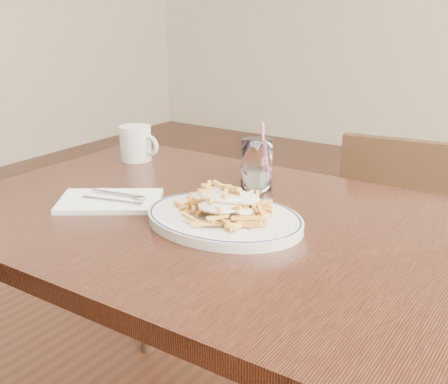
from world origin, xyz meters
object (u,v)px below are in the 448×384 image
Objects in this scene: coffee_mug at (136,143)px; loaded_fries at (224,200)px; table at (218,249)px; chair_far at (403,244)px; water_glass at (257,168)px; fries_plate at (224,219)px.

loaded_fries is at bearing -29.03° from coffee_mug.
table is 1.47× the size of chair_far.
water_glass reaches higher than table.
table is 0.24m from water_glass.
water_glass is 1.33× the size of coffee_mug.
coffee_mug is at bearing 150.97° from loaded_fries.
water_glass is at bearing 97.01° from table.
fries_plate is at bearing -29.03° from coffee_mug.
table is 2.89× the size of fries_plate.
water_glass is 0.42m from coffee_mug.
chair_far is at bearing 37.44° from coffee_mug.
table is at bearing -27.80° from coffee_mug.
water_glass is at bearing -4.38° from coffee_mug.
table is 0.14m from loaded_fries.
table is at bearing -82.99° from water_glass.
chair_far reaches higher than table.
loaded_fries is 0.24m from water_glass.
chair_far is (0.20, 0.73, -0.21)m from table.
water_glass is at bearing 104.80° from loaded_fries.
chair_far is at bearing 77.64° from loaded_fries.
loaded_fries is at bearing -102.36° from chair_far.
coffee_mug is at bearing 152.20° from table.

